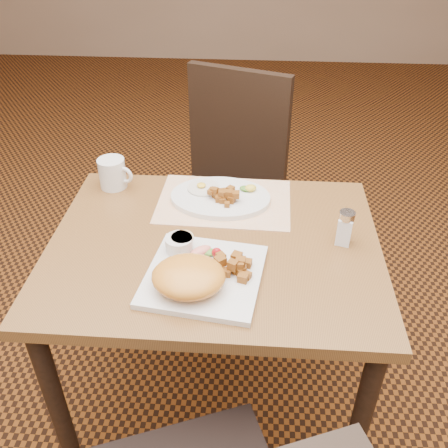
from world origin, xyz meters
TOP-DOWN VIEW (x-y plane):
  - ground at (0.00, 0.00)m, footprint 8.00×8.00m
  - table at (0.00, 0.00)m, footprint 0.90×0.70m
  - chair_far at (-0.01, 0.68)m, footprint 0.54×0.55m
  - placemat at (0.01, 0.21)m, footprint 0.41×0.29m
  - plate_square at (-0.01, -0.14)m, footprint 0.32×0.32m
  - plate_oval at (0.00, 0.21)m, footprint 0.32×0.24m
  - hollandaise_mound at (-0.04, -0.19)m, footprint 0.18×0.16m
  - ramekin at (-0.09, -0.06)m, footprint 0.07×0.07m
  - garnish_sq at (-0.01, -0.07)m, footprint 0.09×0.06m
  - fried_egg at (-0.06, 0.25)m, footprint 0.10×0.10m
  - garnish_ov at (0.09, 0.25)m, footprint 0.06×0.04m
  - salt_shaker at (0.35, 0.03)m, footprint 0.05×0.05m
  - coffee_mug at (-0.34, 0.27)m, footprint 0.11×0.08m
  - home_fries_sq at (0.06, -0.13)m, footprint 0.10×0.09m
  - home_fries_ov at (0.01, 0.20)m, footprint 0.10×0.09m

SIDE VIEW (x-z plane):
  - ground at x=0.00m, z-range 0.00..0.00m
  - chair_far at x=-0.01m, z-range 0.05..1.02m
  - table at x=0.00m, z-range 0.27..1.02m
  - placemat at x=0.01m, z-range 0.75..0.75m
  - plate_square at x=-0.01m, z-range 0.75..0.77m
  - plate_oval at x=0.00m, z-range 0.75..0.77m
  - fried_egg at x=-0.06m, z-range 0.76..0.78m
  - garnish_sq at x=-0.01m, z-range 0.76..0.79m
  - garnish_ov at x=0.09m, z-range 0.77..0.79m
  - home_fries_sq at x=0.06m, z-range 0.76..0.80m
  - home_fries_ov at x=0.01m, z-range 0.77..0.80m
  - ramekin at x=-0.09m, z-range 0.77..0.81m
  - hollandaise_mound at x=-0.04m, z-range 0.76..0.83m
  - coffee_mug at x=-0.34m, z-range 0.75..0.85m
  - salt_shaker at x=0.35m, z-range 0.75..0.85m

